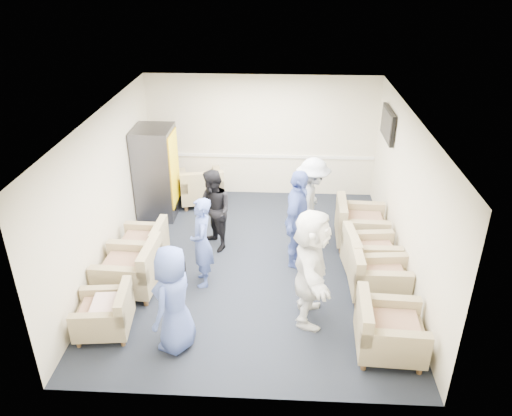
# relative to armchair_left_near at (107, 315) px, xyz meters

# --- Properties ---
(floor) EXTENTS (6.00, 6.00, 0.00)m
(floor) POSITION_rel_armchair_left_near_xyz_m (2.01, 1.87, -0.30)
(floor) COLOR black
(floor) RESTS_ON ground
(ceiling) EXTENTS (6.00, 6.00, 0.00)m
(ceiling) POSITION_rel_armchair_left_near_xyz_m (2.01, 1.87, 2.40)
(ceiling) COLOR silver
(ceiling) RESTS_ON back_wall
(back_wall) EXTENTS (5.00, 0.02, 2.70)m
(back_wall) POSITION_rel_armchair_left_near_xyz_m (2.01, 4.87, 1.05)
(back_wall) COLOR beige
(back_wall) RESTS_ON floor
(front_wall) EXTENTS (5.00, 0.02, 2.70)m
(front_wall) POSITION_rel_armchair_left_near_xyz_m (2.01, -1.13, 1.05)
(front_wall) COLOR beige
(front_wall) RESTS_ON floor
(left_wall) EXTENTS (0.02, 6.00, 2.70)m
(left_wall) POSITION_rel_armchair_left_near_xyz_m (-0.49, 1.87, 1.05)
(left_wall) COLOR beige
(left_wall) RESTS_ON floor
(right_wall) EXTENTS (0.02, 6.00, 2.70)m
(right_wall) POSITION_rel_armchair_left_near_xyz_m (4.51, 1.87, 1.05)
(right_wall) COLOR beige
(right_wall) RESTS_ON floor
(chair_rail) EXTENTS (4.98, 0.04, 0.06)m
(chair_rail) POSITION_rel_armchair_left_near_xyz_m (2.01, 4.85, 0.60)
(chair_rail) COLOR white
(chair_rail) RESTS_ON back_wall
(tv) EXTENTS (0.10, 1.00, 0.58)m
(tv) POSITION_rel_armchair_left_near_xyz_m (4.45, 3.67, 1.74)
(tv) COLOR black
(tv) RESTS_ON right_wall
(armchair_left_near) EXTENTS (0.83, 0.83, 0.61)m
(armchair_left_near) POSITION_rel_armchair_left_near_xyz_m (0.00, 0.00, 0.00)
(armchair_left_near) COLOR #91805D
(armchair_left_near) RESTS_ON floor
(armchair_left_mid) EXTENTS (0.96, 0.96, 0.73)m
(armchair_left_mid) POSITION_rel_armchair_left_near_xyz_m (0.09, 1.02, 0.06)
(armchair_left_mid) COLOR #91805D
(armchair_left_mid) RESTS_ON floor
(armchair_left_far) EXTENTS (0.82, 0.82, 0.63)m
(armchair_left_far) POSITION_rel_armchair_left_near_xyz_m (0.07, 1.90, 0.01)
(armchair_left_far) COLOR #91805D
(armchair_left_far) RESTS_ON floor
(armchair_right_near) EXTENTS (0.94, 0.94, 0.72)m
(armchair_right_near) POSITION_rel_armchair_left_near_xyz_m (3.92, -0.21, 0.05)
(armchair_right_near) COLOR #91805D
(armchair_right_near) RESTS_ON floor
(armchair_right_midnear) EXTENTS (0.89, 0.89, 0.70)m
(armchair_right_midnear) POSITION_rel_armchair_left_near_xyz_m (3.97, 1.13, 0.05)
(armchair_right_midnear) COLOR #91805D
(armchair_right_midnear) RESTS_ON floor
(armchair_right_midfar) EXTENTS (0.98, 0.98, 0.71)m
(armchair_right_midfar) POSITION_rel_armchair_left_near_xyz_m (3.96, 1.63, 0.05)
(armchair_right_midfar) COLOR #91805D
(armchair_right_midfar) RESTS_ON floor
(armchair_right_far) EXTENTS (0.95, 0.95, 0.74)m
(armchair_right_far) POSITION_rel_armchair_left_near_xyz_m (3.91, 2.72, 0.06)
(armchair_right_far) COLOR #91805D
(armchair_right_far) RESTS_ON floor
(armchair_corner) EXTENTS (1.10, 1.10, 0.73)m
(armchair_corner) POSITION_rel_armchair_left_near_xyz_m (0.72, 4.24, 0.06)
(armchair_corner) COLOR #91805D
(armchair_corner) RESTS_ON floor
(vending_machine) EXTENTS (0.77, 0.89, 1.89)m
(vending_machine) POSITION_rel_armchair_left_near_xyz_m (-0.09, 3.70, 0.64)
(vending_machine) COLOR #48474E
(vending_machine) RESTS_ON floor
(backpack) EXTENTS (0.33, 0.26, 0.50)m
(backpack) POSITION_rel_armchair_left_near_xyz_m (0.75, 1.19, -0.05)
(backpack) COLOR black
(backpack) RESTS_ON floor
(pillow) EXTENTS (0.40, 0.50, 0.13)m
(pillow) POSITION_rel_armchair_left_near_xyz_m (-0.00, -0.01, 0.17)
(pillow) COLOR beige
(pillow) RESTS_ON armchair_left_near
(person_front_left) EXTENTS (0.73, 0.90, 1.58)m
(person_front_left) POSITION_rel_armchair_left_near_xyz_m (1.05, -0.23, 0.49)
(person_front_left) COLOR #455AA7
(person_front_left) RESTS_ON floor
(person_mid_left) EXTENTS (0.47, 0.62, 1.55)m
(person_mid_left) POSITION_rel_armchair_left_near_xyz_m (1.20, 1.29, 0.47)
(person_mid_left) COLOR #455AA7
(person_mid_left) RESTS_ON floor
(person_back_left) EXTENTS (0.91, 0.95, 1.54)m
(person_back_left) POSITION_rel_armchair_left_near_xyz_m (1.24, 2.40, 0.47)
(person_back_left) COLOR black
(person_back_left) RESTS_ON floor
(person_back_right) EXTENTS (0.73, 1.15, 1.70)m
(person_back_right) POSITION_rel_armchair_left_near_xyz_m (3.03, 2.69, 0.55)
(person_back_right) COLOR silver
(person_back_right) RESTS_ON floor
(person_mid_right) EXTENTS (0.70, 1.12, 1.78)m
(person_mid_right) POSITION_rel_armchair_left_near_xyz_m (2.74, 1.93, 0.59)
(person_mid_right) COLOR #455AA7
(person_mid_right) RESTS_ON floor
(person_front_right) EXTENTS (0.63, 1.71, 1.82)m
(person_front_right) POSITION_rel_armchair_left_near_xyz_m (2.91, 0.47, 0.61)
(person_front_right) COLOR white
(person_front_right) RESTS_ON floor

